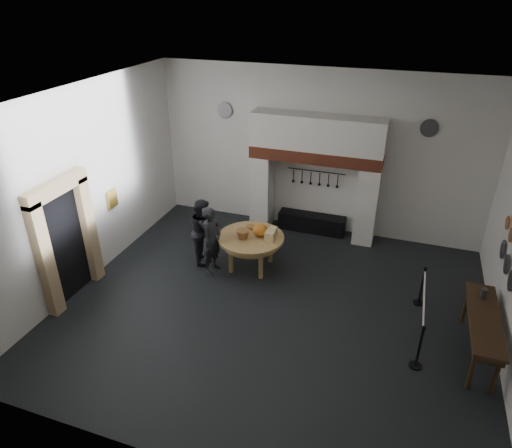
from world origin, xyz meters
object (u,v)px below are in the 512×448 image
(visitor_near, at_px, (212,240))
(side_table, at_px, (485,318))
(barrier_post_near, at_px, (419,348))
(work_table, at_px, (251,238))
(barrier_post_far, at_px, (422,287))
(iron_range, at_px, (312,223))
(visitor_far, at_px, (204,231))

(visitor_near, xyz_separation_m, side_table, (5.94, -1.00, 0.01))
(barrier_post_near, bearing_deg, work_table, 151.68)
(side_table, bearing_deg, visitor_near, 170.45)
(barrier_post_far, bearing_deg, side_table, -50.49)
(iron_range, height_order, barrier_post_far, barrier_post_far)
(barrier_post_near, distance_m, barrier_post_far, 2.00)
(work_table, distance_m, visitor_near, 0.96)
(visitor_far, distance_m, barrier_post_near, 5.69)
(work_table, distance_m, barrier_post_near, 4.60)
(visitor_far, bearing_deg, iron_range, -66.61)
(iron_range, height_order, visitor_far, visitor_far)
(visitor_far, xyz_separation_m, barrier_post_near, (5.27, -2.10, -0.40))
(iron_range, xyz_separation_m, work_table, (-1.01, -2.36, 0.59))
(barrier_post_far, bearing_deg, barrier_post_near, -90.00)
(visitor_near, distance_m, barrier_post_far, 4.90)
(work_table, bearing_deg, visitor_far, -176.68)
(visitor_near, height_order, visitor_far, visitor_near)
(iron_range, bearing_deg, work_table, -113.06)
(work_table, xyz_separation_m, visitor_far, (-1.23, -0.07, 0.01))
(visitor_far, bearing_deg, barrier_post_near, -135.77)
(work_table, bearing_deg, visitor_near, -150.49)
(iron_range, distance_m, barrier_post_far, 3.96)
(iron_range, distance_m, work_table, 2.64)
(iron_range, height_order, work_table, work_table)
(visitor_near, bearing_deg, side_table, -90.34)
(barrier_post_near, xyz_separation_m, barrier_post_far, (0.00, 2.00, 0.00))
(barrier_post_near, bearing_deg, visitor_far, 158.24)
(iron_range, distance_m, side_table, 5.65)
(work_table, bearing_deg, side_table, -16.07)
(barrier_post_near, bearing_deg, side_table, 33.43)
(iron_range, bearing_deg, side_table, -43.08)
(barrier_post_near, relative_size, barrier_post_far, 1.00)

